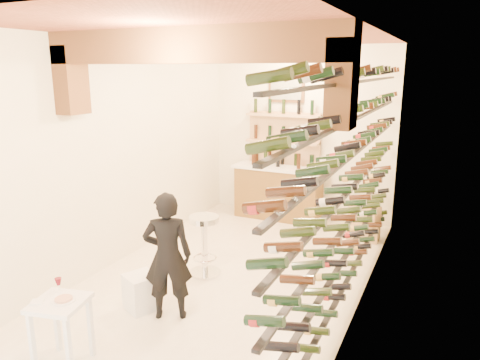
% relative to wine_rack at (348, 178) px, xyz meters
% --- Properties ---
extents(ground, '(6.00, 6.00, 0.00)m').
position_rel_wine_rack_xyz_m(ground, '(-1.53, 0.00, -1.55)').
color(ground, white).
rests_on(ground, ground).
extents(room_shell, '(3.52, 6.02, 3.21)m').
position_rel_wine_rack_xyz_m(room_shell, '(-1.53, -0.26, 0.70)').
color(room_shell, white).
rests_on(room_shell, ground).
extents(wine_rack, '(0.32, 5.70, 2.56)m').
position_rel_wine_rack_xyz_m(wine_rack, '(0.00, 0.00, 0.00)').
color(wine_rack, black).
rests_on(wine_rack, ground).
extents(back_counter, '(1.70, 0.62, 1.29)m').
position_rel_wine_rack_xyz_m(back_counter, '(-1.83, 2.65, -1.02)').
color(back_counter, brown).
rests_on(back_counter, ground).
extents(back_shelving, '(1.40, 0.31, 2.73)m').
position_rel_wine_rack_xyz_m(back_shelving, '(-1.83, 2.89, -0.38)').
color(back_shelving, tan).
rests_on(back_shelving, ground).
extents(tasting_table, '(0.56, 0.56, 0.82)m').
position_rel_wine_rack_xyz_m(tasting_table, '(-2.13, -2.41, -0.99)').
color(tasting_table, white).
rests_on(tasting_table, ground).
extents(white_stool, '(0.46, 0.46, 0.43)m').
position_rel_wine_rack_xyz_m(white_stool, '(-2.10, -1.24, -1.33)').
color(white_stool, white).
rests_on(white_stool, ground).
extents(person, '(0.65, 0.57, 1.49)m').
position_rel_wine_rack_xyz_m(person, '(-1.71, -1.24, -0.80)').
color(person, black).
rests_on(person, ground).
extents(chrome_barstool, '(0.43, 0.43, 0.84)m').
position_rel_wine_rack_xyz_m(chrome_barstool, '(-1.89, -0.10, -1.06)').
color(chrome_barstool, silver).
rests_on(chrome_barstool, ground).
extents(crate_lower, '(0.50, 0.35, 0.30)m').
position_rel_wine_rack_xyz_m(crate_lower, '(-0.13, 2.20, -1.40)').
color(crate_lower, tan).
rests_on(crate_lower, ground).
extents(crate_upper, '(0.51, 0.40, 0.27)m').
position_rel_wine_rack_xyz_m(crate_upper, '(-0.13, 2.20, -1.11)').
color(crate_upper, tan).
rests_on(crate_upper, crate_lower).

